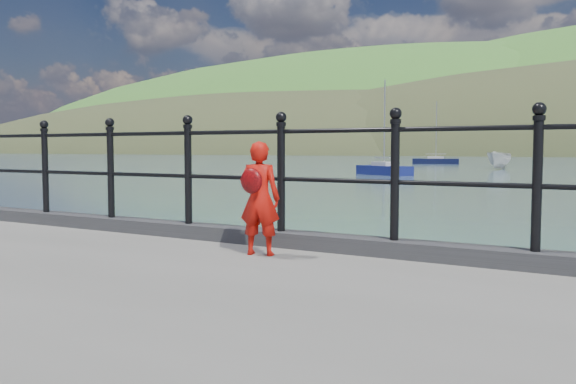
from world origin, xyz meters
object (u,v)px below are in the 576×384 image
Objects in this scene: launch_white at (499,160)px; sailboat_port at (384,170)px; child at (259,198)px; sailboat_left at (436,161)px; railing at (232,163)px.

sailboat_port reaches higher than launch_white.
child is at bearing -75.78° from launch_white.
sailboat_port is (-4.94, -16.97, -0.53)m from launch_white.
sailboat_left is at bearing -88.89° from child.
sailboat_port is at bearing -101.43° from launch_white.
child is (0.71, -0.57, -0.29)m from railing.
child reaches higher than launch_white.
child is 76.48m from sailboat_left.
sailboat_port reaches higher than child.
railing is at bearing -53.48° from child.
railing reaches higher than child.
child is at bearing -87.00° from sailboat_left.
sailboat_port is (-14.16, 38.58, -1.19)m from child.
sailboat_left is (-20.93, 73.55, -1.19)m from child.
child is at bearing -38.70° from railing.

